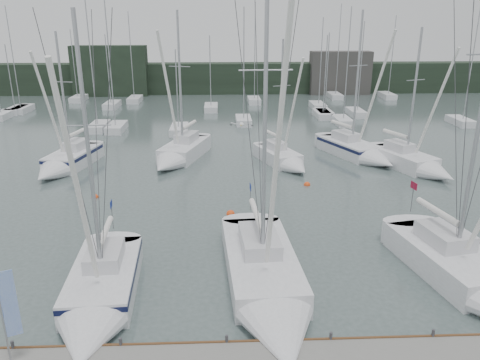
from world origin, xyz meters
The scene contains 18 objects.
ground centered at (0.00, 0.00, 0.00)m, with size 160.00×160.00×0.00m, color #475754.
far_treeline centered at (0.00, 62.00, 2.50)m, with size 90.00×4.00×5.00m, color black.
far_building_left centered at (-20.00, 60.00, 4.00)m, with size 12.00×3.00×8.00m, color black.
far_building_right centered at (18.00, 60.00, 3.50)m, with size 10.00×3.00×7.00m, color #3E3C39.
mast_forest centered at (-2.55, 43.74, 0.49)m, with size 58.49×27.58×14.62m.
sailboat_near_left centered at (-7.51, -1.24, 0.59)m, with size 3.45×9.48×13.46m.
sailboat_near_center centered at (-0.07, -0.94, 0.58)m, with size 3.97×12.12×17.07m.
sailboat_near_right centered at (9.61, -0.57, 0.64)m, with size 5.08×10.37×18.02m.
sailboat_mid_a centered at (-15.20, 19.19, 0.64)m, with size 4.40×8.86×12.01m.
sailboat_mid_b centered at (-5.95, 21.15, 0.64)m, with size 5.41×9.62×13.65m.
sailboat_mid_c centered at (3.40, 19.45, 0.55)m, with size 4.71×7.59×11.24m.
sailboat_mid_d centered at (10.49, 21.46, 0.65)m, with size 6.13×9.39×13.70m.
sailboat_mid_e centered at (14.12, 17.59, 0.60)m, with size 5.63×8.93×12.31m.
buoy_a centered at (-1.54, 9.20, 0.00)m, with size 0.55×0.55×0.55m, color #F04815.
buoy_b centered at (4.45, 14.60, 0.00)m, with size 0.51×0.51×0.51m, color #F04815.
buoy_c centered at (-11.15, 12.66, 0.00)m, with size 0.50×0.50×0.50m, color #F04815.
dock_banner centered at (-9.50, -4.91, 2.66)m, with size 0.54×0.27×3.82m.
seagull centered at (-1.12, 2.83, 7.33)m, with size 1.03×0.48×0.20m.
Camera 1 is at (-2.13, -18.87, 12.05)m, focal length 35.00 mm.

